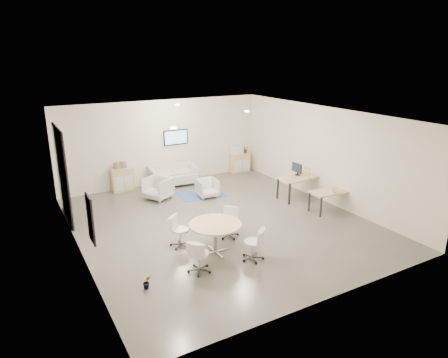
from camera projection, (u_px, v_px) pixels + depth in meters
room_shell at (220, 171)px, 11.47m from camera, size 9.60×10.60×4.80m
glass_door at (62, 172)px, 11.73m from camera, size 0.09×1.90×2.85m
artwork at (90, 219)px, 8.30m from camera, size 0.05×0.54×1.04m
wall_tv at (176, 137)px, 15.37m from camera, size 0.98×0.06×0.58m
ceiling_spots at (200, 113)px, 11.59m from camera, size 3.14×4.14×0.03m
sideboard_left at (122, 180)px, 14.56m from camera, size 0.78×0.40×0.87m
sideboard_right at (240, 163)px, 16.93m from camera, size 0.81×0.39×0.81m
books at (120, 165)px, 14.38m from camera, size 0.45×0.14×0.22m
printer at (237, 150)px, 16.69m from camera, size 0.48×0.41×0.32m
loveseat at (172, 176)px, 15.28m from camera, size 1.82×1.01×0.66m
blue_rug at (201, 194)px, 14.35m from camera, size 1.69×1.20×0.01m
armchair_left at (158, 187)px, 13.80m from camera, size 1.07×1.09×0.85m
armchair_right at (207, 187)px, 14.01m from camera, size 0.73×0.69×0.70m
desk_rear at (300, 179)px, 13.78m from camera, size 1.57×0.88×0.79m
desk_front at (330, 193)px, 12.69m from camera, size 1.31×0.72×0.66m
monitor at (297, 169)px, 13.79m from camera, size 0.20×0.50×0.44m
round_table at (215, 227)px, 9.95m from camera, size 1.32×1.32×0.80m
meeting_chairs at (215, 238)px, 10.04m from camera, size 2.33×2.33×0.82m
plant_cabinet at (246, 150)px, 16.91m from camera, size 0.28×0.31×0.23m
plant_floor at (147, 286)px, 8.59m from camera, size 0.21×0.33×0.14m
cup at (334, 190)px, 12.53m from camera, size 0.13×0.11×0.13m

